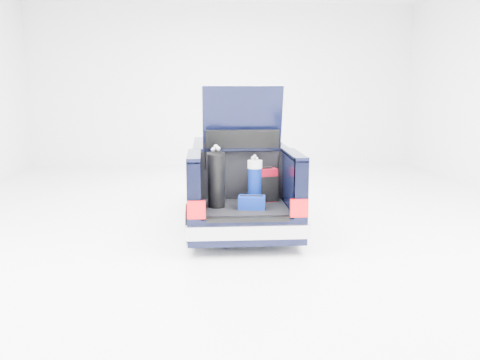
{
  "coord_description": "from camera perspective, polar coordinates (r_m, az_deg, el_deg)",
  "views": [
    {
      "loc": [
        -0.61,
        -9.2,
        2.42
      ],
      "look_at": [
        0.0,
        -0.5,
        0.84
      ],
      "focal_mm": 38.0,
      "sensor_mm": 36.0,
      "label": 1
    }
  ],
  "objects": [
    {
      "name": "ground",
      "position": [
        9.54,
        -0.21,
        -4.45
      ],
      "size": [
        14.0,
        14.0,
        0.0
      ],
      "primitive_type": "plane",
      "color": "white",
      "rests_on": "ground"
    },
    {
      "name": "red_suitcase",
      "position": [
        8.28,
        2.89,
        -0.57
      ],
      "size": [
        0.39,
        0.3,
        0.57
      ],
      "rotation": [
        0.0,
        0.0,
        0.24
      ],
      "color": "#680310",
      "rests_on": "car"
    },
    {
      "name": "black_golf_bag",
      "position": [
        7.8,
        -2.68,
        0.02
      ],
      "size": [
        0.28,
        0.37,
        0.97
      ],
      "rotation": [
        0.0,
        0.0,
        -0.03
      ],
      "color": "black",
      "rests_on": "car"
    },
    {
      "name": "blue_golf_bag",
      "position": [
        8.14,
        1.67,
        -0.14
      ],
      "size": [
        0.26,
        0.26,
        0.78
      ],
      "rotation": [
        0.0,
        0.0,
        0.11
      ],
      "color": "black",
      "rests_on": "car"
    },
    {
      "name": "car",
      "position": [
        9.49,
        -0.26,
        -0.36
      ],
      "size": [
        1.87,
        4.65,
        2.47
      ],
      "color": "black",
      "rests_on": "ground"
    },
    {
      "name": "blue_duffel",
      "position": [
        7.79,
        1.33,
        -2.52
      ],
      "size": [
        0.44,
        0.32,
        0.21
      ],
      "rotation": [
        0.0,
        0.0,
        -0.14
      ],
      "color": "navy",
      "rests_on": "car"
    }
  ]
}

